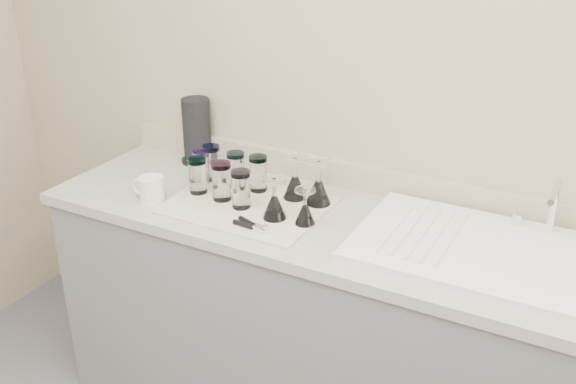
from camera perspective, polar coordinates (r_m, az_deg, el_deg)
The scene contains 17 objects.
counter_unit at distance 2.43m, azimuth 3.08°, elevation -11.95°, with size 2.06×0.62×0.90m.
sink_unit at distance 2.05m, azimuth 17.56°, elevation -5.21°, with size 0.82×0.50×0.22m.
dish_towel at distance 2.29m, azimuth -3.62°, elevation -1.17°, with size 0.55×0.42×0.01m, color silver.
tumbler_teal at distance 2.48m, azimuth -6.82°, elevation 2.63°, with size 0.07×0.07×0.14m.
tumbler_cyan at distance 2.41m, azimuth -4.65°, elevation 2.05°, with size 0.07×0.07×0.13m.
tumbler_purple at distance 2.37m, azimuth -2.67°, elevation 1.68°, with size 0.07×0.07×0.14m.
tumbler_magenta at distance 2.37m, azimuth -8.04°, elevation 1.48°, with size 0.07×0.07×0.13m.
tumbler_blue at distance 2.31m, azimuth -5.94°, elevation 0.98°, with size 0.07×0.07×0.14m.
tumbler_lavender at distance 2.24m, azimuth -4.21°, elevation 0.27°, with size 0.07×0.07×0.14m.
tumbler_extra at distance 2.46m, azimuth -7.70°, elevation 2.25°, with size 0.06×0.06×0.13m.
goblet_back_left at distance 2.31m, azimuth 0.63°, elevation 0.70°, with size 0.09×0.09×0.16m.
goblet_back_right at distance 2.27m, azimuth 2.72°, elevation 0.26°, with size 0.09×0.09×0.16m.
goblet_front_left at distance 2.17m, azimuth -1.22°, elevation -1.11°, with size 0.08×0.08×0.15m.
goblet_front_right at distance 2.14m, azimuth 1.52°, elevation -1.78°, with size 0.07×0.07×0.12m.
can_opener at distance 2.12m, azimuth -3.23°, elevation -3.00°, with size 0.14×0.06×0.02m.
white_mug at distance 2.36m, azimuth -12.09°, elevation 0.26°, with size 0.13×0.10×0.09m.
paper_towel_roll at distance 2.66m, azimuth -8.10°, elevation 5.36°, with size 0.14×0.14×0.27m.
Camera 1 is at (0.81, -0.58, 1.90)m, focal length 40.00 mm.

